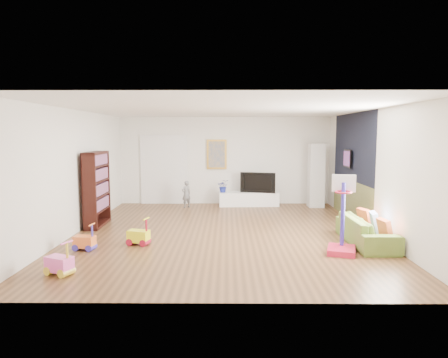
{
  "coord_description": "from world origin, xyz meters",
  "views": [
    {
      "loc": [
        0.07,
        -8.68,
        2.17
      ],
      "look_at": [
        0.0,
        0.4,
        1.15
      ],
      "focal_mm": 32.0,
      "sensor_mm": 36.0,
      "label": 1
    }
  ],
  "objects_px": {
    "basketball_hoop": "(343,215)",
    "sofa": "(366,231)",
    "media_console": "(249,199)",
    "bookshelf": "(97,189)"
  },
  "relations": [
    {
      "from": "basketball_hoop",
      "to": "sofa",
      "type": "bearing_deg",
      "value": 60.95
    },
    {
      "from": "basketball_hoop",
      "to": "bookshelf",
      "type": "bearing_deg",
      "value": 174.29
    },
    {
      "from": "sofa",
      "to": "basketball_hoop",
      "type": "xyz_separation_m",
      "value": [
        -0.67,
        -0.64,
        0.45
      ]
    },
    {
      "from": "bookshelf",
      "to": "sofa",
      "type": "height_order",
      "value": "bookshelf"
    },
    {
      "from": "media_console",
      "to": "sofa",
      "type": "bearing_deg",
      "value": -66.28
    },
    {
      "from": "bookshelf",
      "to": "basketball_hoop",
      "type": "height_order",
      "value": "bookshelf"
    },
    {
      "from": "media_console",
      "to": "sofa",
      "type": "relative_size",
      "value": 0.98
    },
    {
      "from": "media_console",
      "to": "basketball_hoop",
      "type": "height_order",
      "value": "basketball_hoop"
    },
    {
      "from": "media_console",
      "to": "basketball_hoop",
      "type": "relative_size",
      "value": 1.25
    },
    {
      "from": "media_console",
      "to": "bookshelf",
      "type": "relative_size",
      "value": 1.02
    }
  ]
}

